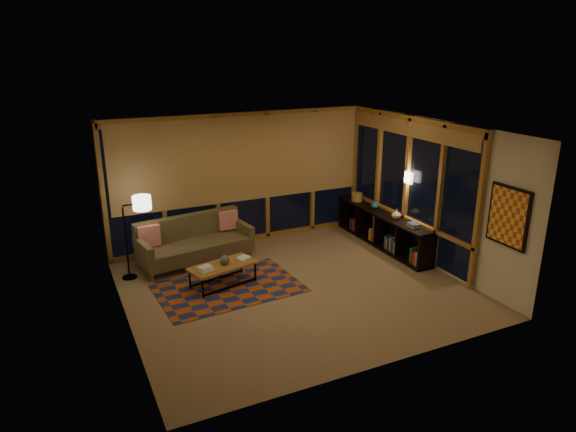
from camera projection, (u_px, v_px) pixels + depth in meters
name	position (u px, v px, depth m)	size (l,w,h in m)	color
floor	(295.00, 288.00, 8.75)	(5.50, 5.00, 0.01)	#8E7058
ceiling	(295.00, 129.00, 7.90)	(5.50, 5.00, 0.01)	silver
walls	(295.00, 212.00, 8.32)	(5.51, 5.01, 2.70)	beige
window_wall_back	(242.00, 179.00, 10.41)	(5.30, 0.16, 2.60)	olive
window_wall_right	(405.00, 186.00, 9.93)	(0.16, 3.70, 2.60)	olive
wall_art	(508.00, 216.00, 7.81)	(0.06, 0.74, 0.94)	red
wall_sconce	(409.00, 178.00, 9.71)	(0.12, 0.18, 0.22)	white
sofa	(195.00, 242.00, 9.63)	(2.09, 0.85, 0.86)	#4E4226
pillow_left	(149.00, 237.00, 9.31)	(0.39, 0.13, 0.39)	red
pillow_right	(228.00, 222.00, 10.15)	(0.37, 0.12, 0.37)	red
area_rug	(228.00, 287.00, 8.75)	(2.37, 1.58, 0.01)	#A84617
coffee_table	(223.00, 275.00, 8.79)	(1.14, 0.52, 0.38)	olive
book_stack_a	(205.00, 268.00, 8.49)	(0.26, 0.20, 0.07)	white
book_stack_b	(243.00, 258.00, 8.95)	(0.25, 0.20, 0.05)	white
ceramic_pot	(225.00, 260.00, 8.73)	(0.16, 0.16, 0.16)	#29292D
floor_lamp	(126.00, 239.00, 8.90)	(0.49, 0.32, 1.47)	black
bookshelf	(382.00, 229.00, 10.51)	(0.40, 2.81, 0.70)	black
basket	(357.00, 197.00, 11.19)	(0.23, 0.23, 0.18)	#AD8D43
teal_bowl	(375.00, 206.00, 10.64)	(0.14, 0.14, 0.14)	#1A6D6E
vase	(396.00, 214.00, 10.00)	(0.19, 0.19, 0.20)	tan
shelf_book_stack	(413.00, 225.00, 9.57)	(0.17, 0.24, 0.07)	white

